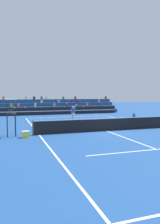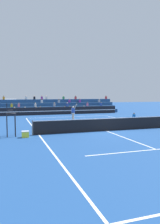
% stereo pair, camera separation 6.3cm
% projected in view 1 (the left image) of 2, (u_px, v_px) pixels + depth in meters
% --- Properties ---
extents(ground_plane, '(120.00, 120.00, 0.00)m').
position_uv_depth(ground_plane, '(106.00, 131.00, 17.98)').
color(ground_plane, navy).
extents(court_lines, '(11.10, 23.90, 0.01)m').
position_uv_depth(court_lines, '(106.00, 131.00, 17.98)').
color(court_lines, white).
rests_on(court_lines, ground).
extents(tennis_net, '(12.00, 0.10, 1.10)m').
position_uv_depth(tennis_net, '(106.00, 124.00, 17.93)').
color(tennis_net, slate).
rests_on(tennis_net, ground).
extents(sponsor_banner_wall, '(18.00, 0.26, 1.10)m').
position_uv_depth(sponsor_banner_wall, '(61.00, 111.00, 32.99)').
color(sponsor_banner_wall, black).
rests_on(sponsor_banner_wall, ground).
extents(bleacher_stand, '(19.86, 3.80, 2.83)m').
position_uv_depth(bleacher_stand, '(57.00, 108.00, 35.96)').
color(bleacher_stand, navy).
rests_on(bleacher_stand, ground).
extents(umpire_chair, '(0.76, 0.84, 2.67)m').
position_uv_depth(umpire_chair, '(10.00, 112.00, 15.48)').
color(umpire_chair, black).
rests_on(umpire_chair, ground).
extents(ball_kid_courtside, '(0.30, 0.36, 0.84)m').
position_uv_depth(ball_kid_courtside, '(134.00, 117.00, 25.77)').
color(ball_kid_courtside, black).
rests_on(ball_kid_courtside, ground).
extents(tennis_player, '(0.60, 1.09, 2.40)m').
position_uv_depth(tennis_player, '(73.00, 113.00, 24.15)').
color(tennis_player, beige).
rests_on(tennis_player, ground).
extents(tennis_ball, '(0.07, 0.07, 0.07)m').
position_uv_depth(tennis_ball, '(118.00, 121.00, 24.77)').
color(tennis_ball, '#C6DB33').
rests_on(tennis_ball, ground).
extents(equipment_cooler, '(0.50, 0.38, 0.45)m').
position_uv_depth(equipment_cooler, '(26.00, 134.00, 15.21)').
color(equipment_cooler, yellow).
rests_on(equipment_cooler, ground).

